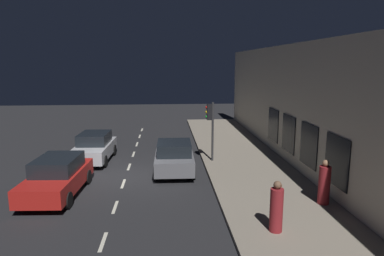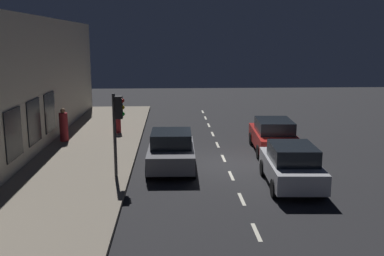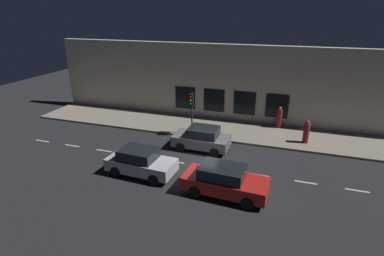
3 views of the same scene
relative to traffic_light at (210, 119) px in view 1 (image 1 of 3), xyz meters
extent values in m
plane|color=#232326|center=(-4.36, -1.96, -2.45)|extent=(60.00, 60.00, 0.00)
cube|color=gray|center=(1.89, -1.96, -2.37)|extent=(4.50, 32.00, 0.15)
cube|color=beige|center=(4.44, -1.96, 0.75)|extent=(0.60, 32.00, 6.41)
cube|color=black|center=(4.11, -5.88, -0.73)|extent=(0.04, 1.81, 1.95)
cube|color=black|center=(4.11, -3.27, -0.73)|extent=(0.04, 1.81, 1.95)
cube|color=black|center=(4.11, -0.66, -0.73)|extent=(0.04, 1.81, 1.95)
cube|color=black|center=(4.11, 1.95, -0.73)|extent=(0.04, 1.81, 1.95)
cube|color=beige|center=(-4.36, -8.16, -2.44)|extent=(0.12, 1.20, 0.01)
cube|color=beige|center=(-4.36, -5.56, -2.44)|extent=(0.12, 1.20, 0.01)
cube|color=beige|center=(-4.36, -2.96, -2.44)|extent=(0.12, 1.20, 0.01)
cube|color=beige|center=(-4.36, -0.36, -2.44)|extent=(0.12, 1.20, 0.01)
cube|color=beige|center=(-4.36, 2.24, -2.44)|extent=(0.12, 1.20, 0.01)
cube|color=beige|center=(-4.36, 4.84, -2.44)|extent=(0.12, 1.20, 0.01)
cube|color=beige|center=(-4.36, 7.44, -2.44)|extent=(0.12, 1.20, 0.01)
cube|color=beige|center=(-4.36, 10.04, -2.44)|extent=(0.12, 1.20, 0.01)
cylinder|color=#2D2D30|center=(0.13, 0.00, -0.69)|extent=(0.12, 0.12, 3.21)
cube|color=black|center=(-0.06, 0.00, 0.39)|extent=(0.26, 0.32, 0.84)
sphere|color=red|center=(-0.20, 0.00, 0.64)|extent=(0.15, 0.15, 0.15)
sphere|color=gold|center=(-0.20, 0.00, 0.39)|extent=(0.15, 0.15, 0.15)
sphere|color=green|center=(-0.20, 0.00, 0.14)|extent=(0.15, 0.15, 0.15)
cube|color=red|center=(-6.90, -4.14, -1.82)|extent=(2.06, 4.44, 0.70)
cube|color=black|center=(-6.89, -3.96, -1.17)|extent=(1.72, 2.35, 0.60)
cylinder|color=black|center=(-6.13, -5.53, -2.13)|extent=(0.26, 0.65, 0.64)
cylinder|color=black|center=(-7.82, -5.43, -2.13)|extent=(0.26, 0.65, 0.64)
cylinder|color=black|center=(-5.98, -2.84, -2.13)|extent=(0.26, 0.65, 0.64)
cylinder|color=black|center=(-7.68, -2.74, -2.13)|extent=(0.26, 0.65, 0.64)
cube|color=#B7B7BC|center=(-6.40, 0.91, -1.82)|extent=(1.95, 4.03, 0.70)
cube|color=black|center=(-6.39, 1.07, -1.17)|extent=(1.65, 2.13, 0.60)
cylinder|color=black|center=(-5.65, -0.35, -2.13)|extent=(0.25, 0.65, 0.64)
cylinder|color=black|center=(-7.27, -0.27, -2.13)|extent=(0.25, 0.65, 0.64)
cylinder|color=black|center=(-5.52, 2.09, -2.13)|extent=(0.25, 0.65, 0.64)
cylinder|color=black|center=(-7.15, 2.17, -2.13)|extent=(0.25, 0.65, 0.64)
cube|color=slate|center=(-1.99, -1.38, -1.82)|extent=(1.94, 3.84, 0.70)
cube|color=black|center=(-1.99, -1.53, -1.17)|extent=(1.68, 2.01, 0.60)
cylinder|color=black|center=(-2.84, -0.18, -2.13)|extent=(0.23, 0.64, 0.64)
cylinder|color=black|center=(-1.09, -0.22, -2.13)|extent=(0.23, 0.64, 0.64)
cylinder|color=black|center=(-2.89, -2.54, -2.13)|extent=(0.23, 0.64, 0.64)
cylinder|color=black|center=(-1.14, -2.58, -2.13)|extent=(0.23, 0.64, 0.64)
cylinder|color=maroon|center=(1.04, -8.17, -1.59)|extent=(0.58, 0.58, 1.41)
sphere|color=brown|center=(1.04, -8.17, -0.76)|extent=(0.25, 0.25, 0.25)
cube|color=brown|center=(1.12, -8.26, -0.76)|extent=(0.08, 0.08, 0.07)
cylinder|color=maroon|center=(3.53, -6.18, -1.57)|extent=(0.46, 0.46, 1.47)
sphere|color=#936B4C|center=(3.53, -6.18, -0.71)|extent=(0.25, 0.25, 0.25)
cube|color=#936B4C|center=(3.52, -6.06, -0.71)|extent=(0.07, 0.05, 0.07)
camera|label=1|loc=(-2.39, -18.04, 2.94)|focal=32.09mm
camera|label=2|loc=(-1.99, 16.24, 2.90)|focal=41.04mm
camera|label=3|loc=(-20.31, -6.78, 6.54)|focal=28.54mm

